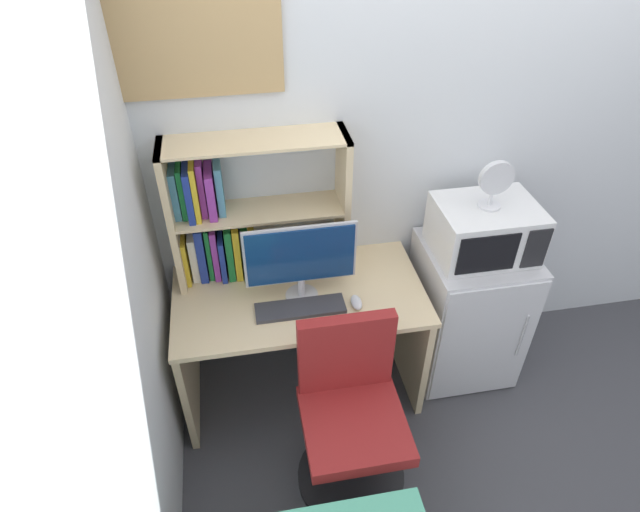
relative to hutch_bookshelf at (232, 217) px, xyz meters
The scene contains 12 objects.
wall_back 1.63m from the hutch_bookshelf, ahead, with size 6.40×0.04×2.60m, color silver.
wall_left 1.56m from the hutch_bookshelf, 105.39° to the right, with size 0.04×4.40×2.60m, color silver.
desk 0.68m from the hutch_bookshelf, 38.02° to the right, with size 1.26×0.66×0.74m.
hutch_bookshelf is the anchor object (origin of this frame).
monitor 0.40m from the hutch_bookshelf, 40.22° to the right, with size 0.53×0.16×0.42m.
keyboard 0.55m from the hutch_bookshelf, 51.22° to the right, with size 0.43×0.13×0.02m, color #333338.
computer_mouse 0.73m from the hutch_bookshelf, 33.17° to the right, with size 0.05×0.10×0.04m, color silver.
mini_fridge 1.42m from the hutch_bookshelf, ahead, with size 0.55×0.56×0.84m.
microwave 1.26m from the hutch_bookshelf, ahead, with size 0.50×0.39×0.28m.
desk_fan 1.27m from the hutch_bookshelf, ahead, with size 0.17×0.11×0.25m.
desk_chair 1.12m from the hutch_bookshelf, 59.79° to the right, with size 0.53×0.53×0.92m.
wall_corkboard 0.85m from the hutch_bookshelf, 135.38° to the left, with size 0.78×0.02×0.52m, color tan.
Camera 1 is at (-1.17, -2.30, 2.55)m, focal length 29.95 mm.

